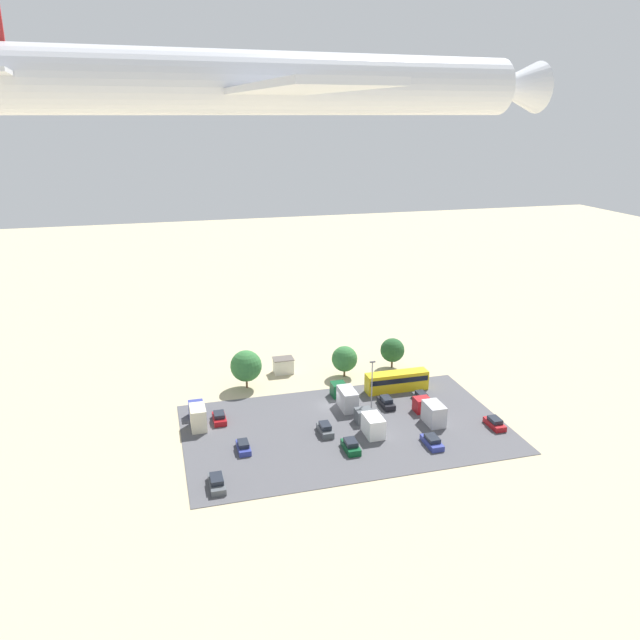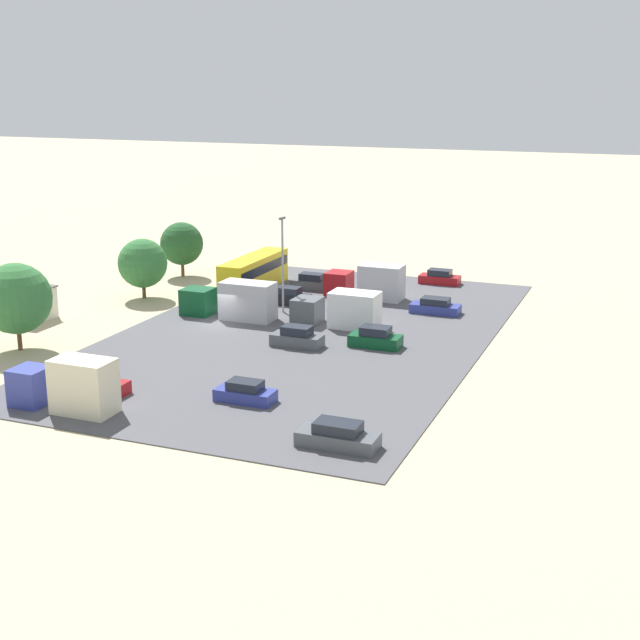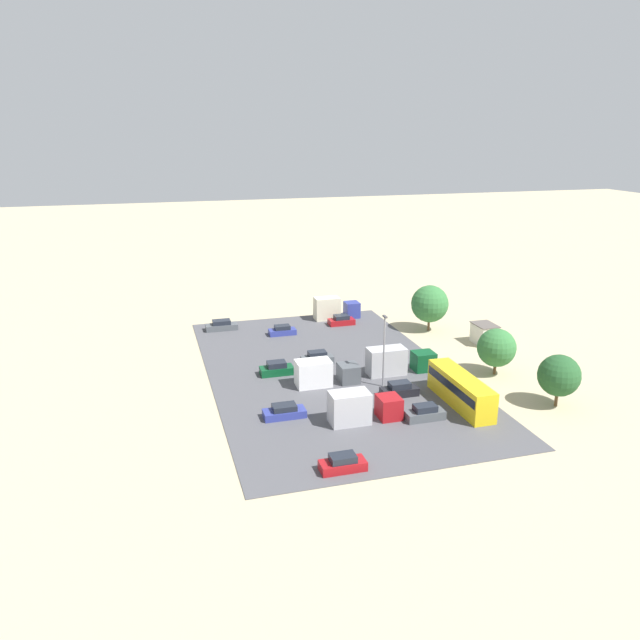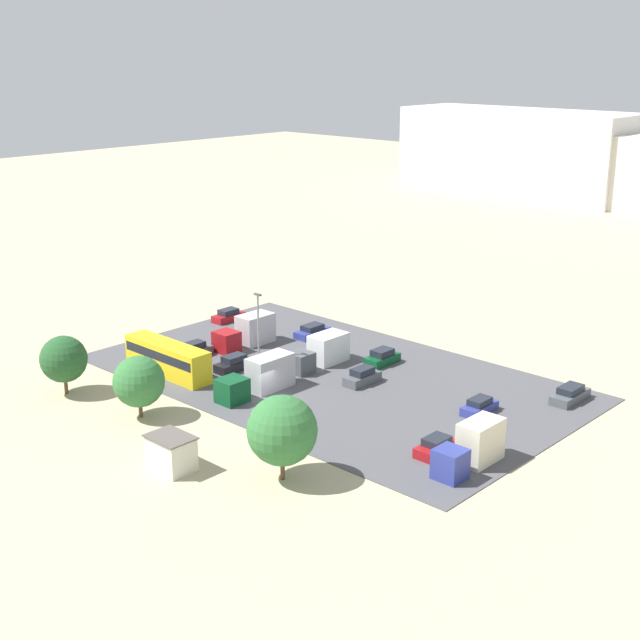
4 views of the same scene
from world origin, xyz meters
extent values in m
plane|color=tan|center=(0.00, 0.00, 0.00)|extent=(400.00, 400.00, 0.00)
cube|color=#4C4C51|center=(0.00, 8.37, 0.04)|extent=(49.81, 29.76, 0.08)
cube|color=silver|center=(4.62, -15.95, 1.40)|extent=(3.57, 2.62, 2.80)
cube|color=#59514C|center=(4.62, -15.95, 2.86)|extent=(3.81, 2.86, 0.12)
cube|color=gold|center=(-12.99, -2.72, 1.78)|extent=(11.20, 2.58, 3.40)
cube|color=black|center=(-12.99, -2.72, 2.39)|extent=(10.75, 2.62, 0.95)
cube|color=navy|center=(16.36, 10.82, 0.49)|extent=(1.74, 4.01, 0.83)
cube|color=#1E232D|center=(16.36, 10.82, 1.21)|extent=(1.46, 2.24, 0.61)
cube|color=navy|center=(-10.75, 16.72, 0.49)|extent=(1.95, 4.49, 0.82)
cube|color=#1E232D|center=(-10.75, 16.72, 1.20)|extent=(1.64, 2.51, 0.60)
cube|color=maroon|center=(18.68, 0.85, 0.52)|extent=(1.97, 4.01, 0.88)
cube|color=#1E232D|center=(18.68, 0.85, 1.28)|extent=(1.66, 2.24, 0.65)
cube|color=#4C5156|center=(-15.35, 2.64, 0.55)|extent=(1.73, 4.20, 0.95)
cube|color=#1E232D|center=(-15.35, 2.64, 1.37)|extent=(1.46, 2.35, 0.69)
cube|color=#4C5156|center=(21.16, 19.19, 0.52)|extent=(1.94, 4.79, 0.89)
cube|color=#1E232D|center=(21.16, 19.19, 1.29)|extent=(1.63, 2.68, 0.65)
cube|color=black|center=(-8.92, 2.80, 0.55)|extent=(1.80, 4.28, 0.94)
cube|color=#1E232D|center=(-8.92, 2.80, 1.37)|extent=(1.51, 2.40, 0.69)
cube|color=#0C4723|center=(1.30, 14.94, 0.56)|extent=(1.93, 4.12, 0.96)
cube|color=#1E232D|center=(1.30, 14.94, 1.39)|extent=(1.62, 2.30, 0.70)
cube|color=#4C5156|center=(3.51, 9.07, 0.56)|extent=(1.76, 4.15, 0.96)
cube|color=#1E232D|center=(3.51, 9.07, 1.39)|extent=(1.48, 2.32, 0.70)
cube|color=maroon|center=(-22.66, 14.09, 0.51)|extent=(1.83, 4.18, 0.87)
cube|color=#1E232D|center=(-22.66, 14.09, 1.26)|extent=(1.53, 2.34, 0.64)
cube|color=#4C5156|center=(-3.40, 7.10, 1.17)|extent=(2.58, 2.33, 2.18)
cube|color=white|center=(-3.40, 11.50, 1.64)|extent=(2.58, 4.14, 3.12)
cube|color=maroon|center=(-13.89, 6.13, 1.27)|extent=(2.56, 2.33, 2.37)
cube|color=#B2B2B7|center=(-13.89, 10.52, 1.77)|extent=(2.56, 4.13, 3.39)
cube|color=navy|center=(22.05, -2.00, 1.33)|extent=(2.34, 2.23, 2.50)
cube|color=beige|center=(22.05, 2.21, 1.87)|extent=(2.34, 3.96, 3.57)
cube|color=#0C4723|center=(-2.39, -3.22, 1.27)|extent=(2.42, 2.67, 2.38)
cube|color=#B2B2B7|center=(-2.39, 1.82, 1.78)|extent=(2.42, 4.75, 3.39)
cylinder|color=brown|center=(-16.15, -12.83, 0.94)|extent=(0.36, 0.36, 1.87)
sphere|color=#235128|center=(-16.15, -12.83, 3.61)|extent=(4.62, 4.62, 4.62)
cylinder|color=brown|center=(-6.02, -11.28, 0.85)|extent=(0.36, 0.36, 1.71)
sphere|color=#337038|center=(-6.02, -11.28, 3.50)|extent=(4.78, 4.78, 4.78)
cylinder|color=brown|center=(12.38, -11.02, 1.06)|extent=(0.36, 0.36, 2.11)
sphere|color=#337038|center=(12.38, -11.02, 4.21)|extent=(5.60, 5.60, 5.60)
cylinder|color=gray|center=(-5.95, 3.64, 4.32)|extent=(0.20, 0.20, 8.48)
cube|color=#4C4C51|center=(-5.95, 3.64, 8.74)|extent=(0.90, 0.28, 0.20)
camera|label=1|loc=(26.96, 91.04, 46.60)|focal=35.00mm
camera|label=2|loc=(66.28, 36.04, 20.86)|focal=50.00mm
camera|label=3|loc=(-69.65, 29.72, 29.39)|focal=35.00mm
camera|label=4|loc=(58.00, -55.47, 32.82)|focal=50.00mm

